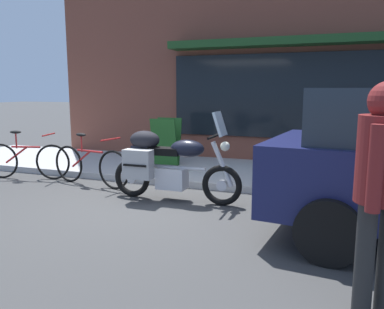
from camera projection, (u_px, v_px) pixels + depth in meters
name	position (u px, v px, depth m)	size (l,w,h in m)	color
ground_plane	(144.00, 202.00, 5.94)	(80.00, 80.00, 0.00)	#3C3C3C
touring_motorcycle	(166.00, 163.00, 5.95)	(2.08, 0.69, 1.38)	black
parked_bicycle	(90.00, 165.00, 6.94)	(1.74, 0.50, 0.93)	black
pedestrian_walking	(383.00, 172.00, 2.82)	(0.48, 0.54, 1.75)	#262626
sandwich_board_sign	(166.00, 142.00, 8.20)	(0.55, 0.42, 0.98)	#1E511E
second_bicycle_by_cafe	(26.00, 160.00, 7.45)	(1.66, 0.57, 0.93)	black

